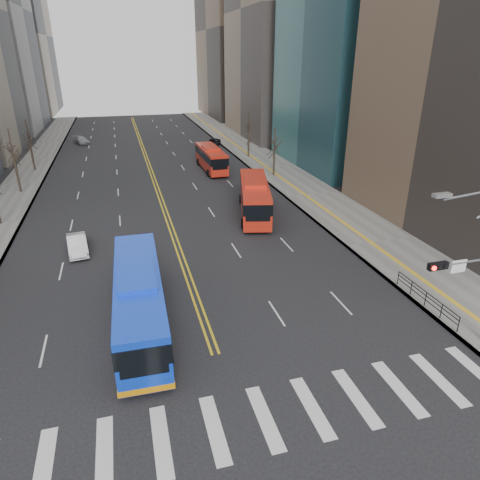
# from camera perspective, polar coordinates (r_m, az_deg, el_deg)

# --- Properties ---
(ground) EXTENTS (220.00, 220.00, 0.00)m
(ground) POSITION_cam_1_polar(r_m,az_deg,el_deg) (21.09, -0.01, -23.23)
(ground) COLOR black
(sidewalk_right) EXTENTS (7.00, 130.00, 0.15)m
(sidewalk_right) POSITION_cam_1_polar(r_m,az_deg,el_deg) (64.51, 4.25, 9.78)
(sidewalk_right) COLOR slate
(sidewalk_right) RESTS_ON ground
(sidewalk_left) EXTENTS (5.00, 130.00, 0.15)m
(sidewalk_left) POSITION_cam_1_polar(r_m,az_deg,el_deg) (62.15, -27.01, 6.74)
(sidewalk_left) COLOR slate
(sidewalk_left) RESTS_ON ground
(crosswalk) EXTENTS (26.70, 4.00, 0.01)m
(crosswalk) POSITION_cam_1_polar(r_m,az_deg,el_deg) (21.08, -0.01, -23.22)
(crosswalk) COLOR silver
(crosswalk) RESTS_ON ground
(centerline) EXTENTS (0.55, 100.00, 0.01)m
(centerline) POSITION_cam_1_polar(r_m,az_deg,el_deg) (70.70, -12.32, 10.48)
(centerline) COLOR gold
(centerline) RESTS_ON ground
(signal_mast) EXTENTS (5.37, 0.37, 9.39)m
(signal_mast) POSITION_cam_1_polar(r_m,az_deg,el_deg) (25.98, 29.36, -3.56)
(signal_mast) COLOR gray
(signal_mast) RESTS_ON ground
(pedestrian_railing) EXTENTS (0.06, 6.06, 1.02)m
(pedestrian_railing) POSITION_cam_1_polar(r_m,az_deg,el_deg) (30.64, 23.55, -6.96)
(pedestrian_railing) COLOR black
(pedestrian_railing) RESTS_ON sidewalk_right
(street_trees) EXTENTS (35.20, 47.20, 7.60)m
(street_trees) POSITION_cam_1_polar(r_m,az_deg,el_deg) (49.69, -19.38, 10.05)
(street_trees) COLOR #2C211B
(street_trees) RESTS_ON ground
(blue_bus) EXTENTS (3.20, 12.92, 3.72)m
(blue_bus) POSITION_cam_1_polar(r_m,az_deg,el_deg) (26.56, -13.29, -7.48)
(blue_bus) COLOR blue
(blue_bus) RESTS_ON ground
(red_bus_near) EXTENTS (5.51, 11.98, 3.69)m
(red_bus_near) POSITION_cam_1_polar(r_m,az_deg,el_deg) (44.07, 1.95, 5.96)
(red_bus_near) COLOR red
(red_bus_near) RESTS_ON ground
(red_bus_far) EXTENTS (2.84, 10.71, 3.40)m
(red_bus_far) POSITION_cam_1_polar(r_m,az_deg,el_deg) (62.13, -3.89, 10.98)
(red_bus_far) COLOR red
(red_bus_far) RESTS_ON ground
(car_white) EXTENTS (2.04, 4.49, 1.43)m
(car_white) POSITION_cam_1_polar(r_m,az_deg,el_deg) (38.30, -20.87, -0.57)
(car_white) COLOR white
(car_white) RESTS_ON ground
(car_dark_mid) EXTENTS (1.64, 3.78, 1.27)m
(car_dark_mid) POSITION_cam_1_polar(r_m,az_deg,el_deg) (69.72, -3.95, 11.30)
(car_dark_mid) COLOR black
(car_dark_mid) RESTS_ON ground
(car_silver) EXTENTS (3.50, 4.94, 1.33)m
(car_silver) POSITION_cam_1_polar(r_m,az_deg,el_deg) (86.54, -20.40, 12.35)
(car_silver) COLOR gray
(car_silver) RESTS_ON ground
(car_dark_far) EXTENTS (3.74, 5.00, 1.26)m
(car_dark_far) POSITION_cam_1_polar(r_m,az_deg,el_deg) (79.72, -3.60, 12.86)
(car_dark_far) COLOR black
(car_dark_far) RESTS_ON ground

